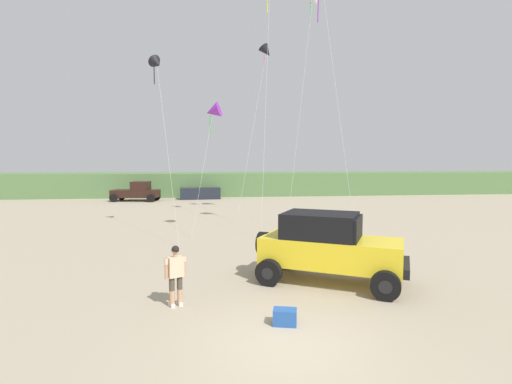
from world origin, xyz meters
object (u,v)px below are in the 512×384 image
person_watching (176,272)px  distant_sedan (200,193)px  kite_white_parafoil (213,111)px  kite_black_sled (157,64)px  distant_pickup (137,192)px  kite_blue_swept (266,52)px  jeep (328,246)px  cooler_box (285,317)px

person_watching → distant_sedan: size_ratio=0.40×
kite_white_parafoil → kite_black_sled: bearing=169.0°
person_watching → distant_pickup: bearing=102.5°
distant_sedan → kite_white_parafoil: 20.79m
person_watching → distant_pickup: distant_pickup is taller
kite_blue_swept → distant_pickup: bearing=133.7°
distant_pickup → kite_black_sled: 20.25m
jeep → person_watching: jeep is taller
jeep → cooler_box: (-2.03, -3.01, -1.01)m
kite_blue_swept → jeep: bearing=-91.0°
jeep → distant_pickup: size_ratio=1.03×
cooler_box → distant_pickup: (-9.10, 30.50, 0.75)m
jeep → kite_black_sled: kite_black_sled is taller
kite_white_parafoil → kite_blue_swept: kite_blue_swept is taller
distant_sedan → person_watching: bearing=-94.3°
person_watching → distant_pickup: 29.69m
jeep → cooler_box: bearing=-124.0°
kite_white_parafoil → jeep: bearing=-68.2°
distant_pickup → person_watching: bearing=-77.5°
cooler_box → kite_black_sled: 16.10m
distant_sedan → kite_black_sled: 21.17m
person_watching → distant_sedan: (-0.10, 30.34, -0.34)m
person_watching → kite_black_sled: size_ratio=0.17×
jeep → distant_pickup: 29.65m
kite_white_parafoil → kite_blue_swept: size_ratio=0.58×
jeep → person_watching: bearing=-162.3°
jeep → kite_blue_swept: bearing=89.0°
cooler_box → distant_pickup: distant_pickup is taller
cooler_box → kite_black_sled: kite_black_sled is taller
cooler_box → distant_pickup: 31.83m
jeep → kite_black_sled: bearing=124.5°
distant_pickup → kite_white_parafoil: 20.78m
cooler_box → kite_black_sled: size_ratio=0.06×
jeep → person_watching: 4.97m
distant_pickup → distant_sedan: bearing=12.1°
person_watching → kite_white_parafoil: 11.98m
person_watching → kite_black_sled: (-1.83, 11.06, 8.24)m
person_watching → kite_black_sled: bearing=99.4°
distant_pickup → kite_blue_swept: size_ratio=0.39×
kite_black_sled → distant_pickup: bearing=104.3°
cooler_box → distant_sedan: (-2.80, 31.85, 0.41)m
distant_sedan → jeep: bearing=-85.0°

